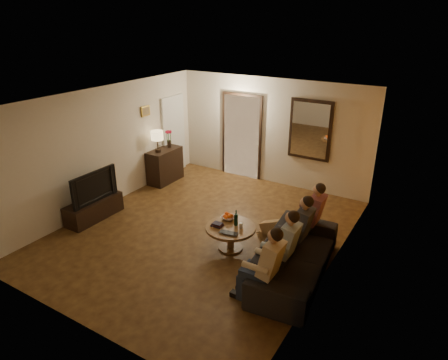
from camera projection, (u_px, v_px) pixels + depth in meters
The scene contains 33 objects.
floor at pixel (203, 231), 7.87m from camera, with size 5.00×6.00×0.01m, color #3D2210.
ceiling at pixel (200, 99), 6.87m from camera, with size 5.00×6.00×0.01m, color white.
back_wall at pixel (271, 132), 9.74m from camera, with size 5.00×0.02×2.60m, color beige.
front_wall at pixel (67, 243), 5.01m from camera, with size 5.00×0.02×2.60m, color beige.
left_wall at pixel (106, 148), 8.57m from camera, with size 0.02×6.00×2.60m, color beige.
right_wall at pixel (335, 200), 6.17m from camera, with size 0.02×6.00×2.60m, color beige.
orange_accent at pixel (335, 200), 6.18m from camera, with size 0.01×6.00×2.60m, color orange.
kitchen_doorway at pixel (242, 137), 10.20m from camera, with size 1.00×0.06×2.10m, color #FFE0A5.
door_trim at pixel (241, 137), 10.19m from camera, with size 1.12×0.04×2.22m, color black.
fridge_glimpse at pixel (250, 144), 10.14m from camera, with size 0.45×0.03×1.70m, color silver.
mirror_frame at pixel (310, 130), 9.15m from camera, with size 1.00×0.05×1.40m, color black.
mirror_glass at pixel (310, 130), 9.13m from camera, with size 0.86×0.02×1.26m, color white.
white_door at pixel (174, 135), 10.47m from camera, with size 0.06×0.85×2.04m, color white.
framed_art at pixel (145, 111), 9.37m from camera, with size 0.03×0.28×0.24m, color #B28C33.
art_canvas at pixel (146, 111), 9.36m from camera, with size 0.01×0.22×0.18m, color brown.
dresser at pixel (165, 165), 10.06m from camera, with size 0.45×0.95×0.85m, color black.
table_lamp at pixel (157, 141), 9.62m from camera, with size 0.30×0.30×0.54m, color beige, non-canonical shape.
flower_vase at pixel (169, 139), 9.99m from camera, with size 0.14×0.14×0.44m, color red, non-canonical shape.
tv_stand at pixel (94, 209), 8.30m from camera, with size 0.45×1.24×0.41m, color black.
tv at pixel (91, 186), 8.10m from camera, with size 0.15×1.12×0.64m, color black.
sofa at pixel (296, 256), 6.43m from camera, with size 0.92×2.36×0.69m, color black.
person_a at pixel (267, 270), 5.67m from camera, with size 0.60×0.40×1.20m, color tan, non-canonical shape.
person_b at pixel (283, 250), 6.15m from camera, with size 0.60×0.40×1.20m, color tan, non-canonical shape.
person_c at pixel (298, 233), 6.62m from camera, with size 0.60×0.40×1.20m, color tan, non-canonical shape.
person_d at pixel (311, 218), 7.09m from camera, with size 0.60×0.40×1.20m, color tan, non-canonical shape.
dog at pixel (272, 227), 7.44m from camera, with size 0.56×0.24×0.56m, color #AB744F, non-canonical shape.
coffee_table at pixel (231, 238), 7.21m from camera, with size 0.90×0.90×0.45m, color brown.
bowl at pixel (228, 218), 7.37m from camera, with size 0.26×0.26×0.06m, color white.
oranges at pixel (228, 214), 7.34m from camera, with size 0.20×0.20×0.08m, color #FA5D15, non-canonical shape.
wine_bottle at pixel (236, 217), 7.11m from camera, with size 0.07×0.07×0.31m, color black, non-canonical shape.
wine_glass at pixel (241, 226), 7.05m from camera, with size 0.06×0.06×0.10m, color silver.
book_stack at pixel (217, 224), 7.13m from camera, with size 0.20×0.15×0.07m, color black, non-canonical shape.
laptop at pixel (227, 234), 6.85m from camera, with size 0.33×0.21×0.03m, color black.
Camera 1 is at (3.92, -5.66, 3.97)m, focal length 32.00 mm.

